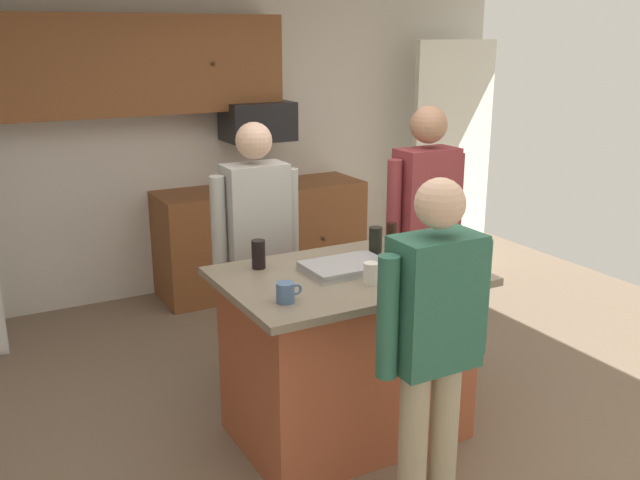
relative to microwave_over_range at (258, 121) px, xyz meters
name	(u,v)px	position (x,y,z in m)	size (l,w,h in m)	color
floor	(347,437)	(-0.60, -2.50, -1.45)	(7.04, 7.04, 0.00)	#7F6B56
back_wall	(178,140)	(-0.60, 0.30, -0.15)	(6.40, 0.10, 2.60)	silver
french_door_window_panel	(452,147)	(2.00, -0.10, -0.35)	(0.90, 0.06, 2.00)	white
cabinet_run_upper	(131,65)	(-1.00, 0.10, 0.48)	(2.40, 0.38, 0.75)	brown
cabinet_run_lower	(261,237)	(0.00, -0.02, -1.00)	(1.80, 0.63, 0.90)	brown
microwave_over_range	(258,121)	(0.00, 0.00, 0.00)	(0.56, 0.40, 0.32)	black
kitchen_island	(346,354)	(-0.58, -2.45, -0.97)	(1.32, 0.93, 0.95)	#AD5638
person_guest_by_door	(433,335)	(-0.64, -3.26, -0.53)	(0.57, 0.22, 1.60)	tan
person_guest_right	(425,222)	(0.26, -1.99, -0.44)	(0.57, 0.23, 1.74)	#4C5166
person_elder_center	(256,238)	(-0.75, -1.64, -0.49)	(0.57, 0.22, 1.66)	#232D4C
glass_stout_tall	(258,254)	(-0.96, -2.15, -0.42)	(0.07, 0.07, 0.16)	black
glass_pilsner	(392,235)	(-0.12, -2.18, -0.43)	(0.06, 0.06, 0.15)	black
mug_blue_stoneware	(371,273)	(-0.56, -2.65, -0.45)	(0.12, 0.08, 0.11)	white
glass_short_whisky	(375,242)	(-0.30, -2.28, -0.42)	(0.07, 0.07, 0.17)	black
mug_ceramic_white	(286,292)	(-1.05, -2.67, -0.45)	(0.13, 0.09, 0.10)	#4C6B99
serving_tray	(346,266)	(-0.57, -2.41, -0.48)	(0.44, 0.30, 0.04)	#B7B7BC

